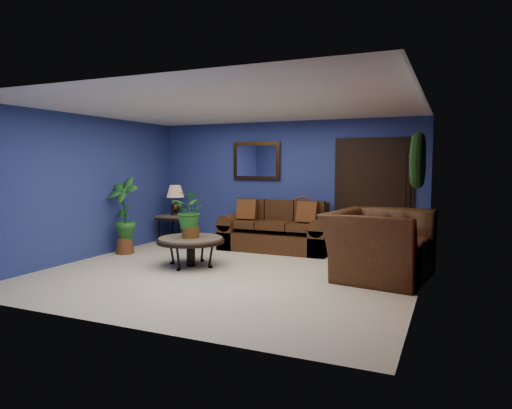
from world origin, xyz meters
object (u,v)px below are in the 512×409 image
at_px(coffee_table, 191,241).
at_px(table_lamp, 175,196).
at_px(armchair, 379,245).
at_px(side_chair, 300,220).
at_px(end_table, 176,221).
at_px(sofa, 278,234).

bearing_deg(coffee_table, table_lamp, 129.26).
distance_m(table_lamp, armchair, 4.70).
bearing_deg(coffee_table, side_chair, 57.94).
bearing_deg(end_table, sofa, 0.75).
xyz_separation_m(end_table, side_chair, (2.76, 0.08, 0.15)).
bearing_deg(end_table, armchair, -17.83).
bearing_deg(sofa, end_table, -179.25).
height_order(sofa, end_table, sofa).
height_order(end_table, side_chair, side_chair).
distance_m(coffee_table, end_table, 2.42).
height_order(side_chair, armchair, side_chair).
bearing_deg(side_chair, armchair, -49.07).
xyz_separation_m(coffee_table, table_lamp, (-1.53, 1.88, 0.56)).
bearing_deg(armchair, table_lamp, 81.05).
distance_m(coffee_table, armchair, 2.95).
xyz_separation_m(end_table, armchair, (4.45, -1.43, 0.05)).
xyz_separation_m(table_lamp, armchair, (4.45, -1.43, -0.48)).
xyz_separation_m(sofa, side_chair, (0.44, 0.05, 0.28)).
xyz_separation_m(sofa, table_lamp, (-2.32, -0.03, 0.66)).
xyz_separation_m(sofa, end_table, (-2.32, -0.03, 0.13)).
xyz_separation_m(coffee_table, end_table, (-1.53, 1.88, 0.03)).
bearing_deg(coffee_table, end_table, 129.26).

